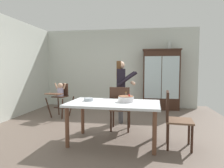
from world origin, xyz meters
The scene contains 11 objects.
ground_plane centered at (0.00, 0.00, 0.00)m, with size 6.24×6.24×0.00m, color #66564C.
wall_back centered at (0.00, 2.63, 1.35)m, with size 5.32×0.06×2.70m, color silver.
china_cabinet centered at (1.44, 2.37, 0.99)m, with size 1.22×0.48×1.97m.
ceramic_vase centered at (1.69, 2.37, 2.09)m, with size 0.13×0.13×0.27m.
high_chair_with_toddler centered at (-1.40, 0.85, 0.65)m, with size 0.68×0.77×0.95m.
adult_person centered at (0.33, 0.57, 0.97)m, with size 0.56×0.54×1.53m.
dining_table centered at (0.35, -0.83, 0.65)m, with size 1.69×1.02×0.74m.
birthday_cake centered at (0.56, -0.74, 0.79)m, with size 0.28×0.28×0.19m.
serving_bowl centered at (-0.14, -0.74, 0.77)m, with size 0.18×0.18×0.06m, color #B2BCC6.
dining_chair_far_side centered at (0.38, -0.15, 0.56)m, with size 0.44×0.44×0.96m.
dining_chair_right_end centered at (1.38, -0.88, 0.56)m, with size 0.48×0.48×0.96m.
Camera 1 is at (0.88, -4.36, 1.36)m, focal length 32.10 mm.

